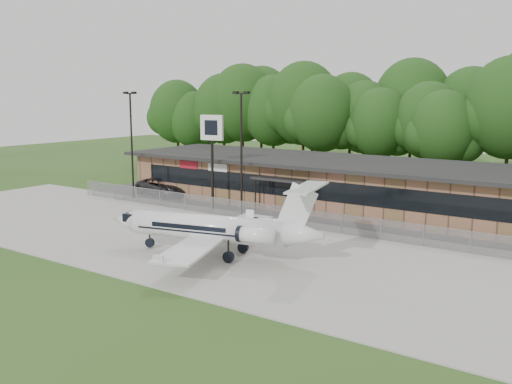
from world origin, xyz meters
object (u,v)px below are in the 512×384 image
Objects in this scene: business_jet at (216,229)px; suv at (163,187)px; terminal at (336,183)px; pole_sign at (212,138)px.

business_jet reaches higher than suv.
pole_sign reaches higher than terminal.
terminal reaches higher than suv.
terminal is 2.83× the size of business_jet.
suv is at bearing -164.52° from terminal.
business_jet reaches higher than terminal.
terminal is 11.74m from pole_sign.
terminal is at bearing 80.32° from business_jet.
pole_sign reaches higher than suv.
business_jet is at bearing -86.30° from terminal.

